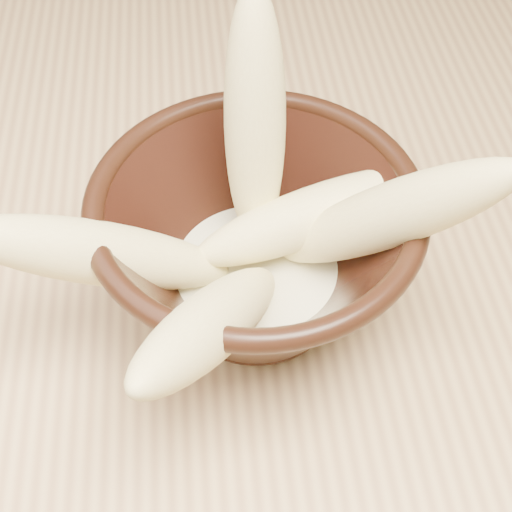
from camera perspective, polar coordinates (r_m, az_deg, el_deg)
The scene contains 8 objects.
table at distance 0.63m, azimuth 4.53°, elevation -3.69°, with size 1.20×0.80×0.75m.
bowl at distance 0.47m, azimuth 0.00°, elevation 0.76°, with size 0.21×0.21×0.12m.
milk_puddle at distance 0.50m, azimuth 0.00°, elevation -1.36°, with size 0.12×0.12×0.02m, color beige.
banana_upright at distance 0.46m, azimuth -0.09°, elevation 10.39°, with size 0.04×0.04×0.18m, color #DECC83.
banana_left at distance 0.44m, azimuth -11.88°, elevation 0.14°, with size 0.04×0.04×0.18m, color #DECC83.
banana_right at distance 0.44m, azimuth 10.36°, elevation 3.12°, with size 0.04×0.04×0.19m, color #DECC83.
banana_across at distance 0.48m, azimuth 4.40°, elevation 3.17°, with size 0.04×0.04×0.17m, color #DECC83.
banana_front at distance 0.41m, azimuth -3.47°, elevation -5.37°, with size 0.04×0.04×0.18m, color #DECC83.
Camera 1 is at (-0.09, -0.35, 1.18)m, focal length 50.00 mm.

